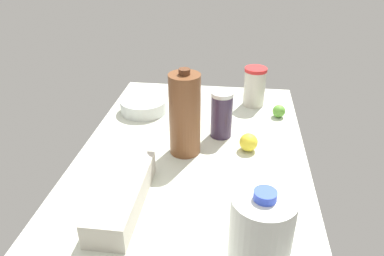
{
  "coord_description": "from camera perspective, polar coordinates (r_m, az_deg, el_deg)",
  "views": [
    {
      "loc": [
        104.84,
        13.37,
        71.34
      ],
      "look_at": [
        0.0,
        0.0,
        13.0
      ],
      "focal_mm": 35.0,
      "sensor_mm": 36.0,
      "label": 1
    }
  ],
  "objects": [
    {
      "name": "chocolate_milk_jug",
      "position": [
        1.21,
        -1.1,
        2.06
      ],
      "size": [
        10.22,
        10.22,
        29.44
      ],
      "color": "brown",
      "rests_on": "countertop"
    },
    {
      "name": "mixing_bowl",
      "position": [
        1.54,
        -7.37,
        3.41
      ],
      "size": [
        18.84,
        18.84,
        5.34
      ],
      "primitive_type": "cylinder",
      "color": "silver",
      "rests_on": "countertop"
    },
    {
      "name": "lemon_by_jug",
      "position": [
        1.28,
        8.61,
        -2.16
      ],
      "size": [
        6.21,
        6.21,
        6.21
      ],
      "primitive_type": "sphere",
      "color": "yellow",
      "rests_on": "countertop"
    },
    {
      "name": "tumbler_cup",
      "position": [
        1.59,
        9.51,
        6.24
      ],
      "size": [
        9.2,
        9.2,
        16.42
      ],
      "color": "beige",
      "rests_on": "countertop"
    },
    {
      "name": "countertop",
      "position": [
        1.27,
        0.0,
        -4.56
      ],
      "size": [
        120.0,
        76.0,
        3.0
      ],
      "primitive_type": "cube",
      "color": "beige",
      "rests_on": "ground"
    },
    {
      "name": "shaker_bottle",
      "position": [
        1.33,
        4.53,
        2.11
      ],
      "size": [
        7.87,
        7.87,
        17.15
      ],
      "color": "#372944",
      "rests_on": "countertop"
    },
    {
      "name": "egg_carton",
      "position": [
        1.04,
        -10.57,
        -9.98
      ],
      "size": [
        33.73,
        11.03,
        7.24
      ],
      "primitive_type": "cube",
      "rotation": [
        0.0,
        0.0,
        0.0
      ],
      "color": "beige",
      "rests_on": "countertop"
    },
    {
      "name": "milk_jug",
      "position": [
        0.81,
        10.29,
        -16.56
      ],
      "size": [
        12.9,
        12.9,
        23.82
      ],
      "color": "white",
      "rests_on": "countertop"
    },
    {
      "name": "lime_loose",
      "position": [
        1.52,
        13.1,
        2.52
      ],
      "size": [
        5.03,
        5.03,
        5.03
      ],
      "primitive_type": "sphere",
      "color": "#63A93A",
      "rests_on": "countertop"
    }
  ]
}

